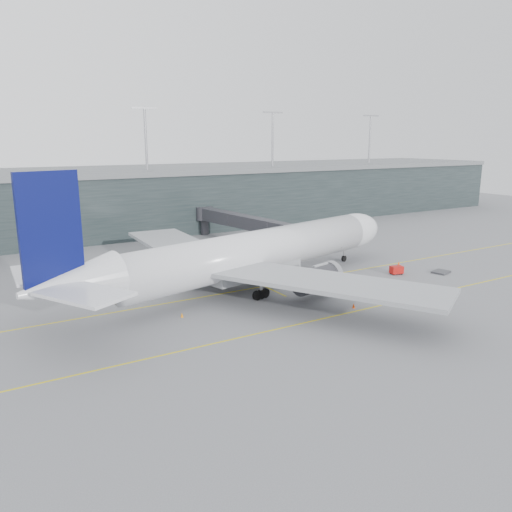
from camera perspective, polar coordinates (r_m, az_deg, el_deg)
ground at (r=78.15m, az=-3.73°, el=-3.30°), size 320.00×320.00×0.00m
taxiline_a at (r=74.76m, az=-2.31°, el=-4.04°), size 160.00×0.25×0.02m
taxiline_b at (r=61.96m, az=4.90°, el=-7.76°), size 160.00×0.25×0.02m
taxiline_lead_main at (r=97.69m, az=-6.53°, el=-0.01°), size 0.25×60.00×0.02m
terminal at (r=130.12m, az=-15.70°, el=6.25°), size 240.00×36.00×29.00m
main_aircraft at (r=75.71m, az=-0.13°, el=0.35°), size 66.86×61.71×18.93m
jet_bridge at (r=106.00m, az=-0.70°, el=3.84°), size 8.53×44.54×6.66m
gse_cart at (r=87.10m, az=15.76°, el=-1.52°), size 2.30×1.74×1.40m
baggage_dolly at (r=90.49m, az=20.38°, el=-1.71°), size 3.38×2.96×0.29m
uld_a at (r=84.39m, az=-9.10°, el=-1.49°), size 2.20×1.80×1.92m
uld_b at (r=87.65m, az=-8.55°, el=-0.87°), size 2.62×2.28×2.07m
uld_c at (r=87.12m, az=-6.28°, el=-0.96°), size 2.11×1.71×1.87m
cone_nose at (r=93.63m, az=16.00°, el=-0.81°), size 0.43×0.43×0.69m
cone_wing_stbd at (r=68.58m, az=11.10°, el=-5.58°), size 0.43×0.43×0.68m
cone_wing_port at (r=92.42m, az=-1.94°, el=-0.47°), size 0.45×0.45×0.72m
cone_tail at (r=64.64m, az=-8.46°, el=-6.68°), size 0.39×0.39×0.61m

